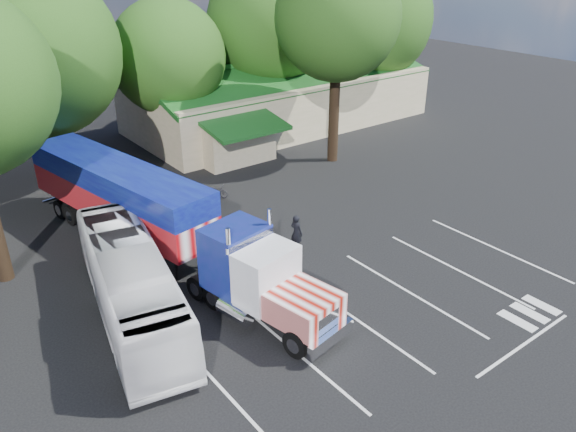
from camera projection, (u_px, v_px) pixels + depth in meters
ground at (270, 260)px, 27.00m from camera, size 120.00×120.00×0.00m
event_hall at (279, 97)px, 46.22m from camera, size 24.20×14.12×5.55m
tree_row_c at (33, 52)px, 32.27m from camera, size 10.00×10.00×13.05m
tree_row_d at (168, 57)px, 38.75m from camera, size 8.00×8.00×10.60m
tree_row_e at (269, 23)px, 43.36m from camera, size 9.60×9.60×12.90m
tree_row_f at (372, 19)px, 48.10m from camera, size 10.40×10.40×13.00m
tree_near_right at (337, 18)px, 35.17m from camera, size 8.00×8.00×13.50m
semi_truck at (150, 211)px, 26.44m from camera, size 6.10×20.17×4.20m
woman at (296, 233)px, 27.45m from camera, size 0.56×0.76×1.92m
bicycle at (216, 190)px, 33.51m from camera, size 1.22×1.61×0.81m
tour_bus at (131, 283)px, 22.34m from camera, size 4.78×11.34×3.08m
silver_sedan at (227, 145)px, 40.10m from camera, size 4.26×2.44×1.33m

